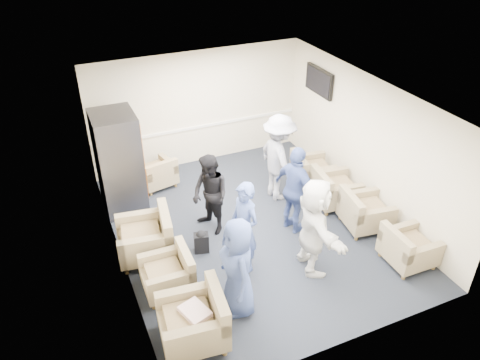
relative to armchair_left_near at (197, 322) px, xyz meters
name	(u,v)px	position (x,y,z in m)	size (l,w,h in m)	color
floor	(252,228)	(1.86, 2.08, -0.37)	(6.00, 6.00, 0.00)	black
ceiling	(254,98)	(1.86, 2.08, 2.33)	(6.00, 6.00, 0.00)	white
back_wall	(198,109)	(1.86, 5.08, 0.98)	(5.00, 0.02, 2.70)	beige
front_wall	(351,275)	(1.86, -0.92, 0.98)	(5.00, 0.02, 2.70)	beige
left_wall	(114,200)	(-0.64, 2.08, 0.98)	(0.02, 6.00, 2.70)	beige
right_wall	(367,143)	(4.36, 2.08, 0.98)	(0.02, 6.00, 2.70)	beige
chair_rail	(199,127)	(1.86, 5.06, 0.53)	(4.98, 0.04, 0.06)	white
tv	(319,81)	(4.29, 3.88, 1.68)	(0.10, 1.00, 0.58)	black
armchair_left_near	(197,322)	(0.00, 0.00, 0.00)	(1.02, 1.02, 0.73)	#887858
armchair_left_mid	(170,274)	(-0.05, 1.15, -0.05)	(0.80, 0.80, 0.63)	#887858
armchair_left_far	(149,238)	(-0.16, 2.12, 0.01)	(1.07, 1.07, 0.75)	#887858
armchair_right_near	(406,249)	(3.89, 0.10, -0.05)	(0.81, 0.81, 0.63)	#887858
armchair_right_midnear	(363,213)	(3.84, 1.27, -0.03)	(0.95, 0.95, 0.67)	#887858
armchair_right_midfar	(333,190)	(3.75, 2.18, -0.03)	(0.94, 0.94, 0.68)	#887858
armchair_right_far	(310,172)	(3.71, 3.03, -0.04)	(0.93, 0.93, 0.65)	#887858
armchair_corner	(157,174)	(0.59, 4.34, -0.07)	(0.88, 0.88, 0.60)	#887858
vending_machine	(119,162)	(-0.24, 3.87, 0.67)	(0.84, 0.98, 2.07)	#4F4F57
backpack	(201,241)	(0.73, 1.85, -0.13)	(0.30, 0.25, 0.45)	black
pillow	(195,313)	(-0.01, 0.01, 0.18)	(0.42, 0.32, 0.12)	silver
person_front_left	(238,268)	(0.78, 0.32, 0.47)	(0.82, 0.53, 1.68)	#3C5091
person_mid_left	(244,228)	(1.27, 1.16, 0.48)	(0.61, 0.40, 1.69)	#3C5091
person_back_left	(210,195)	(1.12, 2.38, 0.44)	(0.78, 0.61, 1.60)	black
person_back_right	(279,158)	(2.83, 2.90, 0.58)	(1.22, 0.70, 1.88)	beige
person_mid_right	(296,191)	(2.58, 1.76, 0.52)	(1.03, 0.43, 1.77)	#3C5091
person_front_right	(314,226)	(2.32, 0.69, 0.52)	(1.64, 0.52, 1.77)	white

